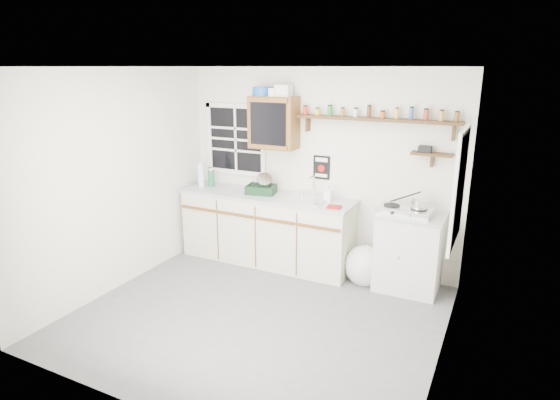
% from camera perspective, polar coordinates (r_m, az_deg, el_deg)
% --- Properties ---
extents(room, '(3.64, 3.24, 2.54)m').
position_cam_1_polar(room, '(4.54, -2.90, -0.05)').
color(room, '#525255').
rests_on(room, ground).
extents(main_cabinet, '(2.31, 0.63, 0.92)m').
position_cam_1_polar(main_cabinet, '(6.14, -1.63, -3.47)').
color(main_cabinet, beige).
rests_on(main_cabinet, floor).
extents(right_cabinet, '(0.73, 0.57, 0.91)m').
position_cam_1_polar(right_cabinet, '(5.59, 15.43, -6.10)').
color(right_cabinet, beige).
rests_on(right_cabinet, floor).
extents(sink, '(0.52, 0.44, 0.29)m').
position_cam_1_polar(sink, '(5.78, 3.06, 0.16)').
color(sink, silver).
rests_on(sink, main_cabinet).
extents(upper_cabinet, '(0.60, 0.32, 0.65)m').
position_cam_1_polar(upper_cabinet, '(5.94, -0.77, 9.41)').
color(upper_cabinet, brown).
rests_on(upper_cabinet, wall_back).
extents(upper_cabinet_clutter, '(0.51, 0.24, 0.14)m').
position_cam_1_polar(upper_cabinet_clutter, '(5.93, -1.19, 13.13)').
color(upper_cabinet_clutter, '#194CA4').
rests_on(upper_cabinet_clutter, upper_cabinet).
extents(spice_shelf, '(1.91, 0.18, 0.35)m').
position_cam_1_polar(spice_shelf, '(5.53, 11.61, 9.72)').
color(spice_shelf, '#321C0E').
rests_on(spice_shelf, wall_back).
extents(secondary_shelf, '(0.45, 0.16, 0.24)m').
position_cam_1_polar(secondary_shelf, '(5.46, 17.81, 5.45)').
color(secondary_shelf, '#321C0E').
rests_on(secondary_shelf, wall_back).
extents(warning_sign, '(0.22, 0.02, 0.30)m').
position_cam_1_polar(warning_sign, '(5.91, 5.08, 3.97)').
color(warning_sign, black).
rests_on(warning_sign, wall_back).
extents(window_back, '(0.93, 0.03, 0.98)m').
position_cam_1_polar(window_back, '(6.41, -5.40, 7.35)').
color(window_back, black).
rests_on(window_back, wall_back).
extents(window_right, '(0.03, 0.78, 1.08)m').
position_cam_1_polar(window_right, '(4.49, 21.06, 1.35)').
color(window_right, black).
rests_on(window_right, wall_back).
extents(water_bottles, '(0.18, 0.19, 0.35)m').
position_cam_1_polar(water_bottles, '(6.44, -9.06, 2.83)').
color(water_bottles, silver).
rests_on(water_bottles, main_cabinet).
extents(dish_rack, '(0.41, 0.34, 0.27)m').
position_cam_1_polar(dish_rack, '(6.03, -2.20, 1.60)').
color(dish_rack, black).
rests_on(dish_rack, main_cabinet).
extents(soap_bottle, '(0.09, 0.09, 0.19)m').
position_cam_1_polar(soap_bottle, '(5.72, 5.92, 0.81)').
color(soap_bottle, white).
rests_on(soap_bottle, main_cabinet).
extents(rag, '(0.17, 0.15, 0.02)m').
position_cam_1_polar(rag, '(5.46, 6.62, -0.85)').
color(rag, maroon).
rests_on(rag, main_cabinet).
extents(hotplate, '(0.63, 0.38, 0.09)m').
position_cam_1_polar(hotplate, '(5.43, 14.99, -1.22)').
color(hotplate, silver).
rests_on(hotplate, right_cabinet).
extents(saucepan, '(0.43, 0.19, 0.18)m').
position_cam_1_polar(saucepan, '(5.38, 16.57, -0.48)').
color(saucepan, silver).
rests_on(saucepan, hotplate).
extents(trash_bag, '(0.45, 0.41, 0.52)m').
position_cam_1_polar(trash_bag, '(5.71, 10.31, -7.87)').
color(trash_bag, beige).
rests_on(trash_bag, floor).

